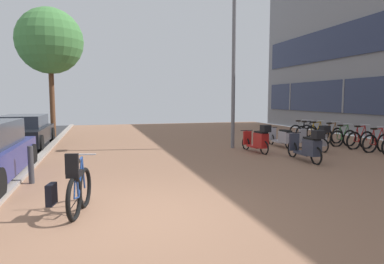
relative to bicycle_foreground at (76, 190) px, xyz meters
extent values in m
cube|color=#8F654C|center=(5.75, -0.40, -0.42)|extent=(14.40, 40.00, 0.05)
cube|color=gray|center=(13.10, 9.28, 1.66)|extent=(0.10, 0.12, 1.80)
cube|color=gray|center=(13.10, 14.40, 1.66)|extent=(0.10, 0.12, 1.80)
torus|color=black|center=(-0.02, -0.27, -0.07)|extent=(0.22, 0.72, 0.72)
torus|color=black|center=(0.11, 0.36, -0.07)|extent=(0.22, 0.72, 0.72)
cylinder|color=navy|center=(0.06, 0.11, 0.20)|extent=(0.10, 0.32, 0.64)
cylinder|color=navy|center=(0.02, -0.08, 0.17)|extent=(0.06, 0.14, 0.58)
cylinder|color=navy|center=(0.05, 0.06, 0.48)|extent=(0.12, 0.39, 0.08)
cylinder|color=navy|center=(0.00, -0.15, -0.09)|extent=(0.08, 0.25, 0.08)
cylinder|color=navy|center=(-0.01, -0.20, 0.20)|extent=(0.06, 0.17, 0.53)
cylinder|color=navy|center=(0.10, 0.31, 0.22)|extent=(0.06, 0.15, 0.58)
cube|color=black|center=(0.01, -0.13, 0.50)|extent=(0.13, 0.23, 0.06)
cylinder|color=#ADADB2|center=(0.09, 0.25, 0.56)|extent=(0.47, 0.12, 0.02)
cube|color=black|center=(-0.01, -0.22, 0.33)|extent=(0.25, 0.28, 0.10)
cube|color=black|center=(-0.03, -0.32, 0.51)|extent=(0.21, 0.10, 0.32)
cube|color=black|center=(-0.37, -0.14, 0.00)|extent=(0.16, 0.29, 0.34)
cylinder|color=black|center=(-0.07, -0.08, -0.25)|extent=(0.21, 0.06, 0.29)
torus|color=black|center=(9.63, 3.79, -0.08)|extent=(0.69, 0.09, 0.69)
torus|color=black|center=(10.28, 3.81, -0.08)|extent=(0.69, 0.09, 0.69)
cylinder|color=maroon|center=(10.02, 3.80, 0.17)|extent=(0.32, 0.04, 0.61)
cylinder|color=maroon|center=(9.83, 3.79, 0.14)|extent=(0.14, 0.04, 0.55)
cylinder|color=maroon|center=(9.97, 3.80, 0.44)|extent=(0.40, 0.05, 0.08)
cylinder|color=maroon|center=(9.75, 3.79, -0.10)|extent=(0.25, 0.04, 0.07)
cylinder|color=maroon|center=(9.70, 3.79, 0.17)|extent=(0.17, 0.03, 0.50)
cylinder|color=maroon|center=(10.22, 3.80, 0.19)|extent=(0.15, 0.03, 0.55)
cube|color=black|center=(9.77, 3.79, 0.46)|extent=(0.22, 0.10, 0.06)
cylinder|color=#ADADB2|center=(10.16, 3.80, 0.51)|extent=(0.04, 0.48, 0.02)
torus|color=black|center=(9.64, 4.57, -0.07)|extent=(0.71, 0.11, 0.71)
torus|color=black|center=(10.27, 4.61, -0.07)|extent=(0.71, 0.11, 0.71)
cylinder|color=maroon|center=(10.02, 4.59, 0.18)|extent=(0.31, 0.05, 0.62)
cylinder|color=maroon|center=(9.83, 4.58, 0.16)|extent=(0.14, 0.04, 0.57)
cylinder|color=maroon|center=(9.97, 4.59, 0.46)|extent=(0.38, 0.06, 0.08)
cylinder|color=maroon|center=(9.76, 4.58, -0.10)|extent=(0.25, 0.04, 0.08)
cylinder|color=maroon|center=(9.71, 4.58, 0.18)|extent=(0.16, 0.03, 0.52)
cylinder|color=maroon|center=(10.21, 4.61, 0.21)|extent=(0.14, 0.04, 0.57)
cube|color=black|center=(9.78, 4.58, 0.48)|extent=(0.22, 0.10, 0.06)
cylinder|color=#ADADB2|center=(10.16, 4.60, 0.54)|extent=(0.05, 0.48, 0.02)
torus|color=black|center=(9.55, 5.37, -0.08)|extent=(0.69, 0.09, 0.69)
torus|color=black|center=(10.17, 5.40, -0.08)|extent=(0.69, 0.09, 0.69)
cylinder|color=#2D6630|center=(9.92, 5.39, 0.17)|extent=(0.31, 0.05, 0.60)
cylinder|color=#2D6630|center=(9.73, 5.38, 0.14)|extent=(0.14, 0.04, 0.55)
cylinder|color=#2D6630|center=(9.87, 5.38, 0.44)|extent=(0.38, 0.05, 0.08)
cylinder|color=#2D6630|center=(9.66, 5.38, -0.11)|extent=(0.24, 0.04, 0.07)
cylinder|color=#2D6630|center=(9.61, 5.38, 0.17)|extent=(0.16, 0.03, 0.50)
cylinder|color=#2D6630|center=(10.12, 5.39, 0.19)|extent=(0.14, 0.04, 0.55)
cube|color=black|center=(9.68, 5.38, 0.45)|extent=(0.22, 0.10, 0.06)
cylinder|color=#ADADB2|center=(10.06, 5.39, 0.51)|extent=(0.04, 0.48, 0.02)
torus|color=black|center=(9.62, 6.12, -0.07)|extent=(0.72, 0.19, 0.72)
torus|color=black|center=(10.25, 6.23, -0.07)|extent=(0.72, 0.19, 0.72)
cylinder|color=brown|center=(10.00, 6.19, 0.19)|extent=(0.32, 0.09, 0.63)
cylinder|color=brown|center=(9.81, 6.16, 0.16)|extent=(0.14, 0.06, 0.57)
cylinder|color=brown|center=(9.95, 6.18, 0.47)|extent=(0.39, 0.10, 0.08)
cylinder|color=brown|center=(9.74, 6.14, -0.09)|extent=(0.25, 0.07, 0.08)
cylinder|color=brown|center=(9.69, 6.14, 0.19)|extent=(0.17, 0.05, 0.52)
cylinder|color=brown|center=(10.20, 6.22, 0.21)|extent=(0.15, 0.05, 0.57)
cube|color=black|center=(9.76, 6.15, 0.49)|extent=(0.23, 0.13, 0.06)
cylinder|color=#ADADB2|center=(10.14, 6.21, 0.54)|extent=(0.10, 0.48, 0.02)
torus|color=black|center=(9.46, 6.97, -0.07)|extent=(0.71, 0.07, 0.71)
torus|color=black|center=(10.08, 6.97, -0.07)|extent=(0.71, 0.07, 0.71)
cylinder|color=#BA881B|center=(9.83, 6.97, 0.18)|extent=(0.30, 0.04, 0.62)
cylinder|color=#BA881B|center=(9.64, 6.97, 0.16)|extent=(0.13, 0.04, 0.57)
cylinder|color=#BA881B|center=(9.78, 6.97, 0.47)|extent=(0.38, 0.04, 0.08)
cylinder|color=#BA881B|center=(9.58, 6.97, -0.10)|extent=(0.24, 0.03, 0.08)
cylinder|color=#BA881B|center=(9.53, 6.97, 0.18)|extent=(0.16, 0.03, 0.52)
cylinder|color=#BA881B|center=(10.02, 6.97, 0.21)|extent=(0.14, 0.03, 0.57)
cube|color=black|center=(9.59, 6.97, 0.48)|extent=(0.22, 0.09, 0.06)
cylinder|color=#ADADB2|center=(9.97, 6.97, 0.54)|extent=(0.02, 0.48, 0.02)
torus|color=black|center=(9.50, 7.72, -0.08)|extent=(0.69, 0.17, 0.69)
torus|color=black|center=(10.14, 7.81, -0.08)|extent=(0.69, 0.17, 0.69)
cylinder|color=black|center=(9.88, 7.77, 0.17)|extent=(0.32, 0.08, 0.61)
cylinder|color=black|center=(9.69, 7.75, 0.14)|extent=(0.14, 0.06, 0.55)
cylinder|color=black|center=(9.83, 7.77, 0.44)|extent=(0.39, 0.10, 0.08)
cylinder|color=black|center=(9.62, 7.73, -0.10)|extent=(0.25, 0.07, 0.07)
cylinder|color=black|center=(9.57, 7.73, 0.17)|extent=(0.17, 0.05, 0.50)
cylinder|color=black|center=(10.08, 7.81, 0.19)|extent=(0.15, 0.05, 0.55)
cube|color=black|center=(9.64, 7.74, 0.46)|extent=(0.23, 0.12, 0.06)
cylinder|color=#ADADB2|center=(10.02, 7.80, 0.51)|extent=(0.10, 0.48, 0.02)
torus|color=black|center=(9.74, 8.57, -0.09)|extent=(0.67, 0.09, 0.67)
torus|color=black|center=(10.35, 8.55, -0.09)|extent=(0.67, 0.09, 0.67)
cylinder|color=#B1B0B6|center=(10.10, 8.56, 0.15)|extent=(0.30, 0.05, 0.59)
cylinder|color=#B1B0B6|center=(9.92, 8.56, 0.13)|extent=(0.13, 0.04, 0.53)
cylinder|color=#B1B0B6|center=(10.06, 8.56, 0.41)|extent=(0.37, 0.05, 0.08)
cylinder|color=#B1B0B6|center=(9.86, 8.57, -0.11)|extent=(0.24, 0.04, 0.07)
cylinder|color=#B1B0B6|center=(9.81, 8.57, 0.15)|extent=(0.16, 0.03, 0.49)
cylinder|color=#B1B0B6|center=(10.29, 8.55, 0.17)|extent=(0.14, 0.04, 0.53)
cube|color=black|center=(9.87, 8.57, 0.43)|extent=(0.22, 0.10, 0.06)
cylinder|color=#ADADB2|center=(10.24, 8.55, 0.49)|extent=(0.04, 0.48, 0.02)
torus|color=black|center=(7.35, 5.36, -0.17)|extent=(0.05, 0.50, 0.50)
torus|color=black|center=(7.35, 6.71, -0.17)|extent=(0.05, 0.50, 0.50)
cube|color=#AAA7B4|center=(7.35, 6.03, -0.19)|extent=(0.28, 0.76, 0.08)
cube|color=#AAA7B4|center=(7.35, 5.60, 0.03)|extent=(0.30, 0.59, 0.44)
cube|color=black|center=(7.35, 5.60, 0.28)|extent=(0.26, 0.54, 0.06)
cylinder|color=#AAA7B4|center=(7.35, 6.68, 0.08)|extent=(0.07, 0.12, 0.50)
cube|color=#AAA7B4|center=(7.35, 6.61, 0.06)|extent=(0.32, 0.08, 0.49)
cylinder|color=black|center=(7.35, 6.66, 0.33)|extent=(0.52, 0.03, 0.03)
torus|color=black|center=(8.07, 4.29, -0.15)|extent=(0.12, 0.54, 0.53)
torus|color=black|center=(7.93, 5.44, -0.15)|extent=(0.12, 0.54, 0.53)
cube|color=#ABA8B1|center=(8.00, 4.87, -0.18)|extent=(0.36, 0.68, 0.08)
cube|color=#ABA8B1|center=(8.05, 4.50, 0.05)|extent=(0.36, 0.54, 0.44)
cube|color=black|center=(8.05, 4.50, 0.30)|extent=(0.32, 0.49, 0.06)
cylinder|color=#ABA8B1|center=(7.93, 5.41, 0.11)|extent=(0.08, 0.13, 0.54)
cube|color=#ABA8B1|center=(7.94, 5.34, 0.09)|extent=(0.33, 0.12, 0.53)
cylinder|color=black|center=(7.93, 5.39, 0.38)|extent=(0.52, 0.09, 0.03)
cube|color=black|center=(8.08, 4.24, 0.45)|extent=(0.31, 0.31, 0.24)
torus|color=black|center=(6.45, 2.47, -0.14)|extent=(0.08, 0.56, 0.56)
torus|color=black|center=(6.50, 3.78, -0.14)|extent=(0.08, 0.56, 0.56)
cube|color=#303546|center=(6.47, 3.12, -0.16)|extent=(0.31, 0.75, 0.08)
cube|color=#303546|center=(6.46, 2.70, 0.07)|extent=(0.32, 0.59, 0.47)
cube|color=black|center=(6.46, 2.70, 0.34)|extent=(0.28, 0.54, 0.06)
cylinder|color=#303546|center=(6.50, 3.76, 0.14)|extent=(0.07, 0.12, 0.56)
cube|color=#303546|center=(6.50, 3.68, 0.11)|extent=(0.32, 0.09, 0.56)
cylinder|color=black|center=(6.50, 3.73, 0.42)|extent=(0.52, 0.05, 0.03)
cube|color=black|center=(6.45, 2.42, 0.49)|extent=(0.29, 0.29, 0.24)
torus|color=black|center=(5.85, 4.47, -0.17)|extent=(0.10, 0.51, 0.50)
torus|color=black|center=(5.72, 5.68, -0.17)|extent=(0.10, 0.51, 0.50)
cube|color=#B41E1B|center=(5.78, 5.07, -0.19)|extent=(0.35, 0.70, 0.08)
cube|color=#B41E1B|center=(5.82, 4.69, 0.07)|extent=(0.36, 0.56, 0.51)
cube|color=black|center=(5.82, 4.69, 0.35)|extent=(0.31, 0.51, 0.06)
cylinder|color=#B41E1B|center=(5.72, 5.65, 0.08)|extent=(0.08, 0.13, 0.51)
cube|color=#B41E1B|center=(5.73, 5.58, 0.06)|extent=(0.33, 0.11, 0.50)
cylinder|color=black|center=(5.72, 5.63, 0.33)|extent=(0.52, 0.08, 0.03)
cube|color=black|center=(5.85, 4.42, 0.50)|extent=(0.31, 0.31, 0.24)
cylinder|color=black|center=(-1.48, 4.57, -0.08)|extent=(0.20, 0.62, 0.62)
cube|color=black|center=(-2.53, 8.76, 0.08)|extent=(1.83, 4.23, 0.60)
cube|color=#282D38|center=(-2.53, 9.00, 0.62)|extent=(1.54, 2.60, 0.48)
cylinder|color=black|center=(-3.41, 10.36, -0.08)|extent=(0.20, 0.62, 0.62)
cylinder|color=black|center=(-1.66, 10.36, -0.08)|extent=(0.20, 0.62, 0.62)
cylinder|color=black|center=(-1.66, 7.16, -0.08)|extent=(0.20, 0.62, 0.62)
cylinder|color=slate|center=(5.39, 6.18, 2.82)|extent=(0.14, 0.14, 6.43)
cylinder|color=brown|center=(-1.81, 12.27, 1.42)|extent=(0.25, 0.25, 3.62)
sphere|color=#488542|center=(-1.81, 12.27, 4.35)|extent=(3.21, 3.21, 3.21)
cylinder|color=#38383D|center=(-1.10, 2.35, 0.03)|extent=(0.12, 0.12, 0.85)
camera|label=1|loc=(0.38, -5.69, 1.51)|focal=31.03mm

